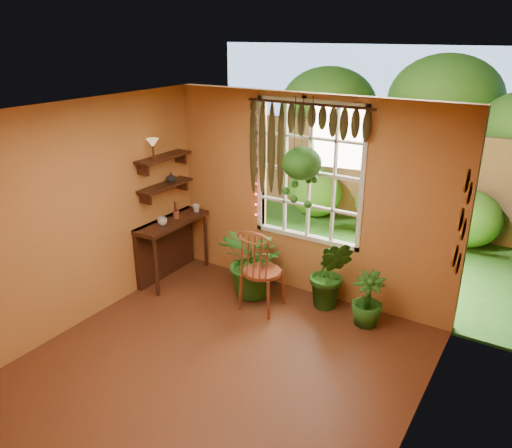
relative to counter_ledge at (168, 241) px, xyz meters
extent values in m
plane|color=#5C2B1A|center=(1.91, -1.60, -0.55)|extent=(4.50, 4.50, 0.00)
plane|color=silver|center=(1.91, -1.60, 2.15)|extent=(4.50, 4.50, 0.00)
plane|color=#B97A3F|center=(1.91, 0.65, 0.80)|extent=(4.00, 0.00, 4.00)
plane|color=#B97A3F|center=(-0.09, -1.60, 0.80)|extent=(0.00, 4.50, 4.50)
plane|color=#B97A3F|center=(3.91, -1.60, 0.80)|extent=(0.00, 4.50, 4.50)
cube|color=silver|center=(1.91, 0.68, 1.15)|extent=(1.52, 0.10, 1.86)
cube|color=white|center=(1.91, 0.71, 1.15)|extent=(1.38, 0.01, 1.78)
cylinder|color=#35180E|center=(1.91, 0.57, 2.03)|extent=(1.70, 0.04, 0.04)
cube|color=#35180E|center=(0.11, 0.00, 0.32)|extent=(0.40, 1.20, 0.06)
cube|color=#35180E|center=(-0.05, 0.00, -0.10)|extent=(0.08, 1.18, 0.90)
cylinder|color=#35180E|center=(0.27, -0.55, -0.12)|extent=(0.05, 0.05, 0.86)
cylinder|color=#35180E|center=(0.27, 0.55, -0.12)|extent=(0.05, 0.05, 0.86)
cube|color=#35180E|center=(0.03, 0.00, 0.85)|extent=(0.25, 0.90, 0.04)
cube|color=#35180E|center=(0.03, 0.00, 1.25)|extent=(0.25, 0.90, 0.04)
cube|color=#215618|center=(1.91, 5.65, -0.57)|extent=(14.00, 10.00, 0.04)
cube|color=#977247|center=(1.91, 3.85, 0.35)|extent=(12.00, 0.10, 1.80)
plane|color=#82A3DA|center=(1.91, 7.45, 1.00)|extent=(12.00, 0.00, 12.00)
cylinder|color=maroon|center=(1.65, -0.05, -0.04)|extent=(0.51, 0.51, 0.04)
torus|color=maroon|center=(1.65, -0.26, 0.52)|extent=(0.47, 0.06, 0.46)
imported|color=#194A13|center=(1.41, 0.15, -0.04)|extent=(1.14, 1.07, 1.03)
imported|color=#194A13|center=(2.40, 0.40, -0.06)|extent=(0.61, 0.52, 0.98)
imported|color=#194A13|center=(2.95, 0.27, -0.20)|extent=(0.40, 0.40, 0.70)
ellipsoid|color=black|center=(1.92, 0.43, 1.25)|extent=(0.29, 0.29, 0.17)
ellipsoid|color=#194A13|center=(1.92, 0.43, 1.33)|extent=(0.49, 0.49, 0.42)
imported|color=silver|center=(0.13, -0.22, 0.40)|extent=(0.16, 0.16, 0.11)
imported|color=beige|center=(0.19, 0.46, 0.40)|extent=(0.13, 0.13, 0.11)
cylinder|color=brown|center=(0.11, 0.10, 0.40)|extent=(0.09, 0.09, 0.11)
imported|color=#B2AD99|center=(0.04, 0.12, 0.94)|extent=(0.14, 0.14, 0.14)
cylinder|color=#5A3419|center=(0.05, -0.21, 1.28)|extent=(0.09, 0.09, 0.03)
cylinder|color=#5A3419|center=(0.05, -0.21, 1.37)|extent=(0.02, 0.02, 0.16)
cone|color=slate|center=(0.05, -0.21, 1.49)|extent=(0.16, 0.16, 0.11)
camera|label=1|loc=(4.62, -4.98, 2.86)|focal=35.00mm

